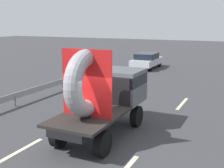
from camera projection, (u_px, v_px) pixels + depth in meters
The scene contains 7 objects.
ground_plane at pixel (97, 144), 10.39m from camera, with size 120.00×120.00×0.00m, color #38383A.
flatbed_truck at pixel (106, 92), 11.17m from camera, with size 2.02×4.86×3.39m.
distant_sedan at pixel (147, 60), 26.96m from camera, with size 1.86×4.35×1.42m.
guardrail at pixel (41, 88), 16.67m from camera, with size 0.10×16.77×0.71m.
lane_dash_left_near at pixel (20, 151), 9.81m from camera, with size 2.22×0.16×0.01m, color beige.
lane_dash_left_far at pixel (118, 96), 16.96m from camera, with size 2.91×0.16×0.01m, color beige.
lane_dash_right_far at pixel (182, 104), 15.44m from camera, with size 2.43×0.16×0.01m, color beige.
Camera 1 is at (4.65, -8.54, 4.27)m, focal length 46.65 mm.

